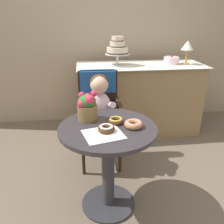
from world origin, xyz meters
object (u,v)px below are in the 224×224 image
(donut_front, at_px, (134,124))
(table_lamp, at_px, (188,46))
(donut_mid, at_px, (116,120))
(round_layer_cake, at_px, (171,60))
(wicker_chair, at_px, (99,103))
(tiered_cake_stand, at_px, (117,49))
(flower_vase, at_px, (87,106))
(donut_side, at_px, (106,128))
(seated_child, at_px, (100,105))
(cafe_table, at_px, (108,152))

(donut_front, height_order, table_lamp, table_lamp)
(donut_mid, bearing_deg, round_layer_cake, 55.05)
(wicker_chair, bearing_deg, donut_mid, -86.13)
(donut_front, height_order, tiered_cake_stand, tiered_cake_stand)
(flower_vase, bearing_deg, donut_mid, -22.68)
(donut_mid, xyz_separation_m, tiered_cake_stand, (0.19, 1.25, 0.36))
(donut_side, relative_size, tiered_cake_stand, 0.35)
(wicker_chair, height_order, table_lamp, table_lamp)
(seated_child, xyz_separation_m, donut_front, (0.20, -0.58, 0.07))
(donut_side, xyz_separation_m, table_lamp, (1.12, 1.33, 0.37))
(donut_mid, height_order, donut_side, donut_side)
(donut_front, xyz_separation_m, table_lamp, (0.92, 1.28, 0.37))
(donut_mid, bearing_deg, flower_vase, 157.32)
(cafe_table, relative_size, donut_front, 5.31)
(flower_vase, bearing_deg, donut_side, -60.61)
(donut_mid, bearing_deg, tiered_cake_stand, 81.14)
(cafe_table, xyz_separation_m, flower_vase, (-0.14, 0.14, 0.32))
(seated_child, distance_m, tiered_cake_stand, 0.90)
(donut_side, bearing_deg, round_layer_cake, 55.25)
(wicker_chair, distance_m, table_lamp, 1.33)
(wicker_chair, distance_m, donut_side, 0.79)
(wicker_chair, bearing_deg, seated_child, -93.07)
(donut_mid, height_order, table_lamp, table_lamp)
(flower_vase, height_order, round_layer_cake, round_layer_cake)
(seated_child, distance_m, donut_front, 0.62)
(seated_child, height_order, round_layer_cake, round_layer_cake)
(round_layer_cake, bearing_deg, seated_child, -141.96)
(round_layer_cake, bearing_deg, donut_side, -124.75)
(cafe_table, bearing_deg, wicker_chair, 91.13)
(cafe_table, distance_m, tiered_cake_stand, 1.45)
(donut_mid, distance_m, flower_vase, 0.24)
(donut_side, height_order, round_layer_cake, round_layer_cake)
(wicker_chair, relative_size, donut_front, 7.04)
(table_lamp, bearing_deg, seated_child, -148.01)
(cafe_table, xyz_separation_m, donut_front, (0.18, -0.03, 0.24))
(wicker_chair, bearing_deg, round_layer_cake, 28.66)
(tiered_cake_stand, bearing_deg, cafe_table, -101.31)
(cafe_table, distance_m, donut_side, 0.25)
(wicker_chair, relative_size, donut_mid, 8.05)
(tiered_cake_stand, bearing_deg, seated_child, -110.16)
(donut_mid, distance_m, tiered_cake_stand, 1.31)
(donut_front, relative_size, donut_side, 1.14)
(cafe_table, bearing_deg, seated_child, 91.45)
(flower_vase, bearing_deg, donut_front, -27.85)
(seated_child, bearing_deg, cafe_table, -88.55)
(donut_side, distance_m, flower_vase, 0.26)
(seated_child, relative_size, donut_mid, 6.13)
(tiered_cake_stand, bearing_deg, donut_side, -101.42)
(seated_child, relative_size, tiered_cake_stand, 2.16)
(seated_child, distance_m, donut_side, 0.63)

